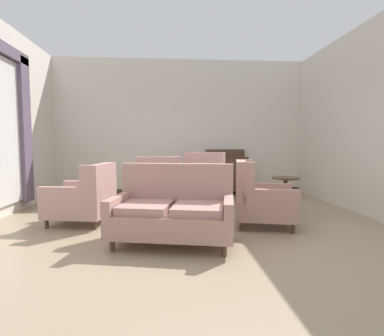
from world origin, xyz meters
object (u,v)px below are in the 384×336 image
at_px(coffee_table, 175,196).
at_px(armchair_near_sideboard, 157,185).
at_px(settee, 173,211).
at_px(sideboard, 226,173).
at_px(porcelain_vase, 176,184).
at_px(armchair_beside_settee, 259,199).
at_px(armchair_far_left, 207,182).
at_px(armchair_near_window, 85,198).
at_px(side_table, 285,193).

xyz_separation_m(coffee_table, armchair_near_sideboard, (-0.34, 1.17, 0.02)).
xyz_separation_m(settee, armchair_near_sideboard, (-0.30, 2.23, 0.02)).
bearing_deg(sideboard, armchair_near_sideboard, -140.89).
xyz_separation_m(porcelain_vase, sideboard, (1.32, 2.58, -0.09)).
bearing_deg(armchair_beside_settee, armchair_far_left, 29.73).
relative_size(armchair_near_window, armchair_beside_settee, 1.01).
bearing_deg(side_table, armchair_beside_settee, -136.65).
bearing_deg(armchair_near_window, settee, 64.06).
height_order(coffee_table, armchair_near_sideboard, armchair_near_sideboard).
bearing_deg(armchair_far_left, sideboard, -100.01).
relative_size(coffee_table, sideboard, 0.86).
bearing_deg(porcelain_vase, armchair_near_sideboard, 106.68).
bearing_deg(armchair_beside_settee, armchair_near_sideboard, 58.49).
height_order(armchair_beside_settee, sideboard, sideboard).
xyz_separation_m(armchair_near_sideboard, armchair_far_left, (1.05, 0.29, 0.03)).
height_order(armchair_near_sideboard, sideboard, sideboard).
distance_m(armchair_far_left, sideboard, 1.25).
distance_m(coffee_table, armchair_beside_settee, 1.34).
xyz_separation_m(armchair_near_sideboard, sideboard, (1.68, 1.37, 0.10)).
distance_m(armchair_beside_settee, side_table, 0.92).
bearing_deg(settee, armchair_near_sideboard, 109.12).
relative_size(armchair_beside_settee, side_table, 1.51).
distance_m(armchair_beside_settee, sideboard, 2.95).
height_order(porcelain_vase, armchair_beside_settee, armchair_beside_settee).
bearing_deg(armchair_near_window, armchair_near_sideboard, 148.51).
bearing_deg(armchair_near_window, porcelain_vase, 100.68).
distance_m(coffee_table, sideboard, 2.87).
relative_size(side_table, sideboard, 0.60).
bearing_deg(side_table, sideboard, 104.80).
xyz_separation_m(armchair_near_window, armchair_beside_settee, (2.71, -0.35, 0.02)).
height_order(porcelain_vase, side_table, porcelain_vase).
bearing_deg(armchair_near_sideboard, sideboard, -150.96).
bearing_deg(armchair_near_sideboard, side_table, 147.53).
distance_m(coffee_table, settee, 1.06).
height_order(porcelain_vase, sideboard, sideboard).
bearing_deg(armchair_beside_settee, coffee_table, 85.21).
xyz_separation_m(armchair_near_window, side_table, (3.38, 0.28, 0.00)).
distance_m(armchair_near_sideboard, armchair_far_left, 1.09).
bearing_deg(armchair_far_left, armchair_near_window, 55.68).
relative_size(armchair_near_window, side_table, 1.52).
distance_m(coffee_table, side_table, 1.96).
relative_size(armchair_near_sideboard, sideboard, 0.90).
bearing_deg(armchair_near_sideboard, armchair_near_window, 38.29).
height_order(coffee_table, settee, settee).
bearing_deg(side_table, porcelain_vase, -172.18).
relative_size(settee, sideboard, 1.46).
relative_size(armchair_beside_settee, sideboard, 0.91).
bearing_deg(sideboard, coffee_table, -117.80).
relative_size(coffee_table, settee, 0.59).
distance_m(porcelain_vase, sideboard, 2.89).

